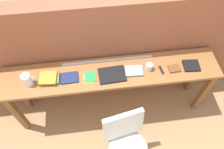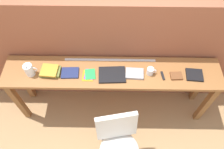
{
  "view_description": "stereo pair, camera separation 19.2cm",
  "coord_description": "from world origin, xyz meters",
  "px_view_note": "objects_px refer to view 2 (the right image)",
  "views": [
    {
      "loc": [
        -0.17,
        -1.1,
        2.91
      ],
      "look_at": [
        0.0,
        0.25,
        0.9
      ],
      "focal_mm": 35.0,
      "sensor_mm": 36.0,
      "label": 1
    },
    {
      "loc": [
        0.02,
        -1.11,
        2.91
      ],
      "look_at": [
        0.0,
        0.25,
        0.9
      ],
      "focal_mm": 35.0,
      "sensor_mm": 36.0,
      "label": 2
    }
  ],
  "objects_px": {
    "pitcher_white": "(29,70)",
    "mug": "(150,71)",
    "book_open_centre": "(112,75)",
    "multitool_folded": "(163,76)",
    "book_repair_rightmost": "(194,75)",
    "chair_white_moulded": "(118,142)",
    "pamphlet_pile_colourful": "(89,75)",
    "leather_journal_brown": "(176,76)",
    "book_stack_leftmost": "(50,71)",
    "magazine_cycling": "(70,73)"
  },
  "relations": [
    {
      "from": "chair_white_moulded",
      "to": "book_stack_leftmost",
      "type": "height_order",
      "value": "book_stack_leftmost"
    },
    {
      "from": "chair_white_moulded",
      "to": "leather_journal_brown",
      "type": "xyz_separation_m",
      "value": [
        0.64,
        0.64,
        0.37
      ]
    },
    {
      "from": "book_stack_leftmost",
      "to": "magazine_cycling",
      "type": "distance_m",
      "value": 0.22
    },
    {
      "from": "book_stack_leftmost",
      "to": "pamphlet_pile_colourful",
      "type": "bearing_deg",
      "value": -3.23
    },
    {
      "from": "multitool_folded",
      "to": "leather_journal_brown",
      "type": "xyz_separation_m",
      "value": [
        0.15,
        -0.0,
        0.0
      ]
    },
    {
      "from": "magazine_cycling",
      "to": "book_repair_rightmost",
      "type": "xyz_separation_m",
      "value": [
        1.4,
        -0.01,
        0.0
      ]
    },
    {
      "from": "book_stack_leftmost",
      "to": "multitool_folded",
      "type": "distance_m",
      "value": 1.27
    },
    {
      "from": "book_stack_leftmost",
      "to": "magazine_cycling",
      "type": "height_order",
      "value": "book_stack_leftmost"
    },
    {
      "from": "book_stack_leftmost",
      "to": "book_repair_rightmost",
      "type": "distance_m",
      "value": 1.62
    },
    {
      "from": "mug",
      "to": "book_repair_rightmost",
      "type": "bearing_deg",
      "value": -2.34
    },
    {
      "from": "pitcher_white",
      "to": "book_open_centre",
      "type": "distance_m",
      "value": 0.91
    },
    {
      "from": "leather_journal_brown",
      "to": "book_repair_rightmost",
      "type": "xyz_separation_m",
      "value": [
        0.21,
        0.02,
        -0.0
      ]
    },
    {
      "from": "mug",
      "to": "leather_journal_brown",
      "type": "height_order",
      "value": "mug"
    },
    {
      "from": "leather_journal_brown",
      "to": "book_stack_leftmost",
      "type": "bearing_deg",
      "value": 175.51
    },
    {
      "from": "pamphlet_pile_colourful",
      "to": "book_repair_rightmost",
      "type": "bearing_deg",
      "value": 0.5
    },
    {
      "from": "magazine_cycling",
      "to": "book_open_centre",
      "type": "relative_size",
      "value": 0.65
    },
    {
      "from": "mug",
      "to": "book_repair_rightmost",
      "type": "height_order",
      "value": "mug"
    },
    {
      "from": "pitcher_white",
      "to": "mug",
      "type": "bearing_deg",
      "value": 1.08
    },
    {
      "from": "chair_white_moulded",
      "to": "book_stack_leftmost",
      "type": "relative_size",
      "value": 3.92
    },
    {
      "from": "magazine_cycling",
      "to": "book_repair_rightmost",
      "type": "bearing_deg",
      "value": -2.34
    },
    {
      "from": "mug",
      "to": "multitool_folded",
      "type": "height_order",
      "value": "mug"
    },
    {
      "from": "book_stack_leftmost",
      "to": "book_repair_rightmost",
      "type": "relative_size",
      "value": 1.24
    },
    {
      "from": "mug",
      "to": "book_repair_rightmost",
      "type": "xyz_separation_m",
      "value": [
        0.5,
        -0.02,
        -0.03
      ]
    },
    {
      "from": "pitcher_white",
      "to": "leather_journal_brown",
      "type": "height_order",
      "value": "pitcher_white"
    },
    {
      "from": "mug",
      "to": "magazine_cycling",
      "type": "bearing_deg",
      "value": -179.2
    },
    {
      "from": "leather_journal_brown",
      "to": "magazine_cycling",
      "type": "bearing_deg",
      "value": 175.61
    },
    {
      "from": "pamphlet_pile_colourful",
      "to": "book_open_centre",
      "type": "bearing_deg",
      "value": -0.29
    },
    {
      "from": "magazine_cycling",
      "to": "book_repair_rightmost",
      "type": "relative_size",
      "value": 1.05
    },
    {
      "from": "multitool_folded",
      "to": "leather_journal_brown",
      "type": "distance_m",
      "value": 0.15
    },
    {
      "from": "pitcher_white",
      "to": "book_open_centre",
      "type": "bearing_deg",
      "value": -0.42
    },
    {
      "from": "magazine_cycling",
      "to": "multitool_folded",
      "type": "distance_m",
      "value": 1.04
    },
    {
      "from": "chair_white_moulded",
      "to": "multitool_folded",
      "type": "relative_size",
      "value": 8.1
    },
    {
      "from": "book_repair_rightmost",
      "to": "pitcher_white",
      "type": "bearing_deg",
      "value": -175.43
    },
    {
      "from": "book_open_centre",
      "to": "leather_journal_brown",
      "type": "height_order",
      "value": "same"
    },
    {
      "from": "book_open_centre",
      "to": "multitool_folded",
      "type": "relative_size",
      "value": 2.71
    },
    {
      "from": "pitcher_white",
      "to": "multitool_folded",
      "type": "relative_size",
      "value": 1.67
    },
    {
      "from": "book_stack_leftmost",
      "to": "book_repair_rightmost",
      "type": "bearing_deg",
      "value": -0.51
    },
    {
      "from": "chair_white_moulded",
      "to": "pamphlet_pile_colourful",
      "type": "xyz_separation_m",
      "value": [
        -0.34,
        0.64,
        0.36
      ]
    },
    {
      "from": "magazine_cycling",
      "to": "book_stack_leftmost",
      "type": "bearing_deg",
      "value": 176.22
    },
    {
      "from": "book_open_centre",
      "to": "mug",
      "type": "xyz_separation_m",
      "value": [
        0.43,
        0.03,
        0.03
      ]
    },
    {
      "from": "multitool_folded",
      "to": "book_repair_rightmost",
      "type": "height_order",
      "value": "book_repair_rightmost"
    },
    {
      "from": "pamphlet_pile_colourful",
      "to": "mug",
      "type": "relative_size",
      "value": 1.57
    },
    {
      "from": "book_stack_leftmost",
      "to": "magazine_cycling",
      "type": "xyz_separation_m",
      "value": [
        0.22,
        -0.01,
        -0.02
      ]
    },
    {
      "from": "book_stack_leftmost",
      "to": "magazine_cycling",
      "type": "bearing_deg",
      "value": -1.75
    },
    {
      "from": "magazine_cycling",
      "to": "multitool_folded",
      "type": "height_order",
      "value": "magazine_cycling"
    },
    {
      "from": "book_stack_leftmost",
      "to": "leather_journal_brown",
      "type": "relative_size",
      "value": 1.75
    },
    {
      "from": "book_repair_rightmost",
      "to": "book_stack_leftmost",
      "type": "bearing_deg",
      "value": -176.1
    },
    {
      "from": "magazine_cycling",
      "to": "pamphlet_pile_colourful",
      "type": "xyz_separation_m",
      "value": [
        0.22,
        -0.02,
        -0.01
      ]
    },
    {
      "from": "magazine_cycling",
      "to": "pamphlet_pile_colourful",
      "type": "bearing_deg",
      "value": -6.79
    },
    {
      "from": "pamphlet_pile_colourful",
      "to": "multitool_folded",
      "type": "relative_size",
      "value": 1.57
    }
  ]
}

